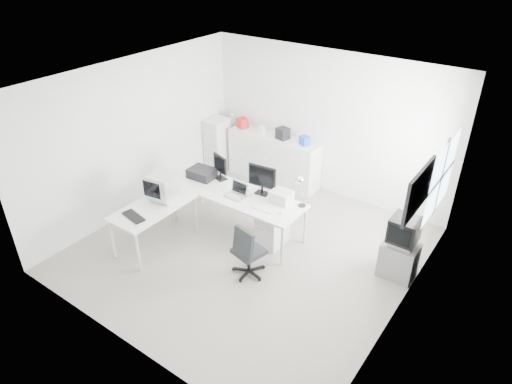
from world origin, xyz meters
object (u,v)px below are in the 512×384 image
Objects in this scene: inkjet_printer at (202,173)px; sideboard at (274,158)px; main_desk at (237,212)px; laser_printer at (281,196)px; laptop at (235,191)px; crt_tv at (404,232)px; crt_monitor at (163,186)px; lcd_monitor_large at (262,180)px; side_desk at (156,225)px; tv_cabinet at (398,260)px; lcd_monitor_small at (220,167)px; drawer_pedestal at (272,228)px; filing_cabinet at (218,145)px; office_chair at (249,249)px.

inkjet_printer is 0.23× the size of sideboard.
main_desk is 1.99m from sideboard.
main_desk is 7.20× the size of laser_printer.
main_desk is 0.50m from laptop.
inkjet_printer is at bearing -173.86° from crt_tv.
sideboard is at bearing 74.36° from crt_monitor.
inkjet_printer is 1.34× the size of laptop.
lcd_monitor_large is at bearing -62.52° from sideboard.
lcd_monitor_large is at bearing 48.37° from side_desk.
side_desk reaches higher than tv_cabinet.
lcd_monitor_small is at bearing -91.04° from sideboard.
tv_cabinet is at bearing 23.98° from side_desk.
lcd_monitor_large reaches higher than main_desk.
filing_cabinet reaches higher than drawer_pedestal.
main_desk is 4.00× the size of drawer_pedestal.
main_desk is 0.77m from lcd_monitor_large.
side_desk is at bearing -157.06° from office_chair.
lcd_monitor_large is at bearing -174.37° from crt_tv.
office_chair is 2.27m from tv_cabinet.
side_desk is 2.13m from laser_printer.
tv_cabinet is at bearing 5.69° from laser_printer.
laser_printer is at bearing 16.35° from main_desk.
laser_printer is at bearing -172.36° from crt_tv.
sideboard reaches higher than laptop.
side_desk is at bearing -71.07° from filing_cabinet.
office_chair is (0.80, -0.71, -0.40)m from laptop.
filing_cabinet reaches higher than office_chair.
side_desk is at bearing -137.33° from lcd_monitor_large.
inkjet_printer is 1.96m from office_chair.
filing_cabinet reaches higher than laser_printer.
main_desk is at bearing -150.16° from lcd_monitor_large.
drawer_pedestal is 1.20× the size of crt_tv.
laser_printer is 2.05m from tv_cabinet.
main_desk is 1.21× the size of sideboard.
side_desk is 1.52× the size of office_chair.
side_desk is 1.91m from lcd_monitor_large.
lcd_monitor_large is at bearing 173.76° from laser_printer.
crt_tv is (3.56, 1.33, -0.22)m from crt_monitor.
side_desk is (-0.85, -1.10, 0.00)m from main_desk.
main_desk is 6.91× the size of laptop.
laser_printer is 1.93m from crt_monitor.
side_desk is at bearing -127.69° from main_desk.
lcd_monitor_small reaches higher than laptop.
crt_monitor is 1.02× the size of crt_tv.
office_chair is at bearing -42.93° from filing_cabinet.
office_chair reaches higher than drawer_pedestal.
tv_cabinet is at bearing -24.04° from sideboard.
laptop is (0.90, -0.20, 0.03)m from inkjet_printer.
side_desk is 4.03× the size of laptop.
crt_monitor is (-1.60, -1.07, 0.16)m from laser_printer.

